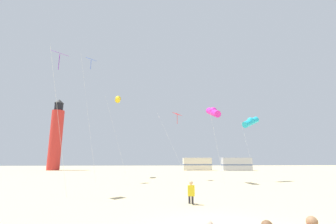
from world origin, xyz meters
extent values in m
sphere|color=#9E704C|center=(0.72, -3.20, 1.06)|extent=(0.20, 0.20, 0.20)
cube|color=yellow|center=(-0.01, 4.69, 0.68)|extent=(0.37, 0.26, 0.52)
sphere|color=#D8A87F|center=(-0.01, 4.69, 1.06)|extent=(0.20, 0.20, 0.20)
cylinder|color=#2D2D38|center=(0.09, 4.86, 0.44)|extent=(0.18, 0.37, 0.13)
cylinder|color=#2D2D38|center=(0.11, 5.02, 0.21)|extent=(0.11, 0.11, 0.42)
cylinder|color=#2D2D38|center=(-0.07, 4.88, 0.44)|extent=(0.18, 0.37, 0.13)
cylinder|color=#2D2D38|center=(-0.05, 5.04, 0.21)|extent=(0.11, 0.11, 0.42)
cylinder|color=silver|center=(-8.25, 16.69, 6.64)|extent=(2.21, 0.73, 13.28)
cube|color=blue|center=(-8.60, 17.79, 13.28)|extent=(1.22, 1.22, 0.40)
cylinder|color=blue|center=(-8.60, 17.79, 12.63)|extent=(0.04, 0.04, 1.10)
cylinder|color=silver|center=(-6.23, 23.47, 5.28)|extent=(3.20, 0.26, 10.57)
cylinder|color=yellow|center=(-6.35, 25.06, 10.57)|extent=(0.89, 2.54, 1.48)
sphere|color=yellow|center=(-6.35, 25.06, 10.72)|extent=(0.76, 0.76, 0.76)
cylinder|color=silver|center=(4.63, 15.27, 3.53)|extent=(1.23, 0.15, 7.07)
cylinder|color=#D826A5|center=(4.56, 15.88, 7.07)|extent=(0.97, 2.56, 1.48)
sphere|color=#D826A5|center=(4.56, 15.88, 7.22)|extent=(0.76, 0.76, 0.76)
cylinder|color=silver|center=(0.49, 18.18, 3.80)|extent=(3.26, 1.65, 7.60)
cube|color=red|center=(1.31, 19.80, 7.59)|extent=(1.22, 1.22, 0.40)
cylinder|color=red|center=(1.31, 19.80, 6.94)|extent=(0.04, 0.04, 1.10)
cylinder|color=silver|center=(-7.77, 7.41, 4.70)|extent=(1.46, 1.15, 9.40)
cube|color=purple|center=(-8.33, 8.13, 9.40)|extent=(1.22, 1.22, 0.40)
cylinder|color=purple|center=(-8.33, 8.13, 8.75)|extent=(0.04, 0.04, 1.10)
cylinder|color=silver|center=(8.66, 17.21, 3.19)|extent=(0.80, 1.30, 6.39)
cylinder|color=#1EB2D1|center=(9.30, 17.61, 6.38)|extent=(2.49, 1.90, 1.48)
sphere|color=#1EB2D1|center=(9.30, 17.61, 6.53)|extent=(0.76, 0.76, 0.76)
cylinder|color=red|center=(-23.54, 50.40, 7.00)|extent=(2.80, 2.80, 14.00)
cylinder|color=black|center=(-23.54, 50.40, 14.90)|extent=(2.00, 2.00, 1.80)
cone|color=black|center=(-23.54, 50.40, 16.30)|extent=(2.20, 2.20, 1.00)
cube|color=beige|center=(9.43, 47.01, 1.40)|extent=(6.49, 2.55, 2.80)
cube|color=#4C608C|center=(9.43, 47.01, 1.26)|extent=(6.53, 2.59, 0.24)
cube|color=#B7BABF|center=(17.79, 44.55, 1.40)|extent=(6.56, 2.79, 2.80)
cube|color=#4C608C|center=(17.79, 44.55, 1.26)|extent=(6.60, 2.83, 0.24)
camera|label=1|loc=(-2.31, -7.56, 2.15)|focal=25.28mm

